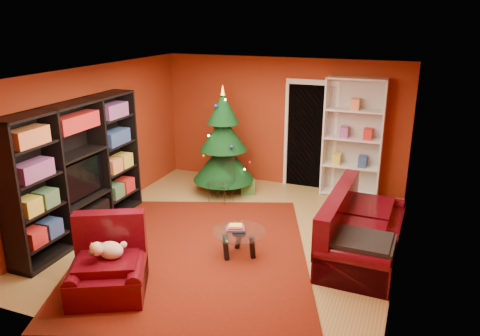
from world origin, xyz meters
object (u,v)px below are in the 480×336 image
at_px(media_unit, 78,171).
at_px(gift_box_teal, 214,174).
at_px(sofa, 365,224).
at_px(coffee_table, 239,243).
at_px(acrylic_chair, 221,182).
at_px(gift_box_red, 225,179).
at_px(rug, 192,252).
at_px(white_bookshelf, 353,139).
at_px(dog, 111,250).
at_px(armchair, 107,266).
at_px(christmas_tree, 223,141).
at_px(gift_box_green, 248,186).

height_order(media_unit, gift_box_teal, media_unit).
bearing_deg(sofa, coffee_table, 115.61).
bearing_deg(acrylic_chair, gift_box_red, 114.77).
height_order(rug, gift_box_red, gift_box_red).
distance_m(rug, acrylic_chair, 2.07).
bearing_deg(acrylic_chair, white_bookshelf, 35.35).
distance_m(white_bookshelf, dog, 5.08).
distance_m(gift_box_red, armchair, 4.25).
distance_m(rug, media_unit, 2.20).
bearing_deg(rug, acrylic_chair, 101.30).
bearing_deg(coffee_table, white_bookshelf, 70.14).
height_order(gift_box_red, acrylic_chair, acrylic_chair).
bearing_deg(christmas_tree, media_unit, -118.33).
xyz_separation_m(white_bookshelf, dog, (-2.28, -4.51, -0.56)).
relative_size(gift_box_teal, armchair, 0.32).
bearing_deg(gift_box_green, acrylic_chair, -116.02).
distance_m(gift_box_teal, gift_box_green, 0.99).
bearing_deg(white_bookshelf, christmas_tree, -162.93).
distance_m(media_unit, christmas_tree, 2.89).
distance_m(gift_box_green, gift_box_red, 0.69).
height_order(gift_box_green, coffee_table, coffee_table).
xyz_separation_m(white_bookshelf, acrylic_chair, (-2.20, -1.25, -0.74)).
xyz_separation_m(media_unit, acrylic_chair, (1.53, 2.03, -0.67)).
xyz_separation_m(christmas_tree, sofa, (2.92, -1.60, -0.57)).
bearing_deg(acrylic_chair, coffee_table, -53.65).
xyz_separation_m(media_unit, gift_box_red, (1.21, 2.95, -0.96)).
bearing_deg(armchair, rug, 42.25).
distance_m(media_unit, sofa, 4.44).
height_order(white_bookshelf, dog, white_bookshelf).
height_order(christmas_tree, acrylic_chair, christmas_tree).
bearing_deg(sofa, gift_box_teal, 59.92).
bearing_deg(armchair, christmas_tree, 63.77).
bearing_deg(media_unit, armchair, -43.07).
distance_m(rug, gift_box_green, 2.62).
bearing_deg(coffee_table, acrylic_chair, 120.67).
bearing_deg(christmas_tree, gift_box_red, 111.17).
xyz_separation_m(gift_box_green, coffee_table, (0.78, -2.45, 0.07)).
distance_m(gift_box_teal, white_bookshelf, 2.99).
distance_m(gift_box_teal, acrylic_chair, 1.20).
relative_size(rug, acrylic_chair, 4.85).
bearing_deg(rug, gift_box_green, 92.05).
xyz_separation_m(rug, gift_box_teal, (-1.01, 3.00, 0.15)).
height_order(rug, gift_box_green, gift_box_green).
relative_size(rug, dog, 9.74).
bearing_deg(dog, coffee_table, 23.69).
bearing_deg(dog, armchair, -135.00).
relative_size(gift_box_red, sofa, 0.10).
xyz_separation_m(gift_box_teal, dog, (0.53, -4.27, 0.42)).
bearing_deg(acrylic_chair, rug, -73.02).
bearing_deg(coffee_table, gift_box_red, 117.06).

